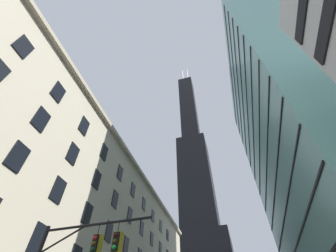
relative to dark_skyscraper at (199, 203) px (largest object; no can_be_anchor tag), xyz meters
The scene contains 3 objects.
station_building 82.23m from the dark_skyscraper, 96.58° to the right, with size 15.96×60.81×25.90m.
dark_skyscraper is the anchor object (origin of this frame).
glass_office_midrise 79.00m from the dark_skyscraper, 66.51° to the right, with size 16.53×35.94×55.01m.
Camera 1 is at (3.57, -6.35, 1.99)m, focal length 23.53 mm.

